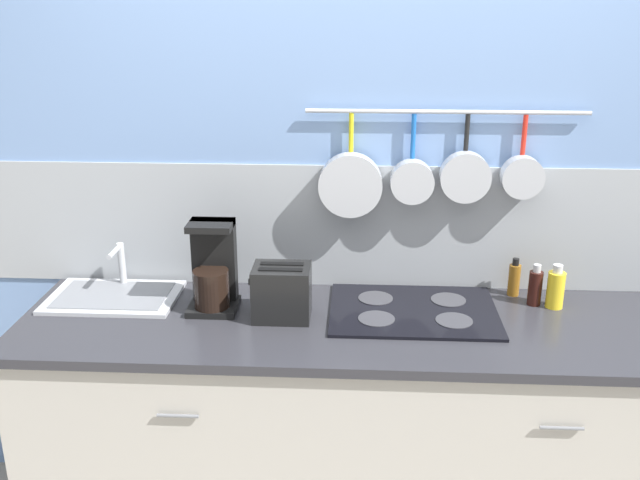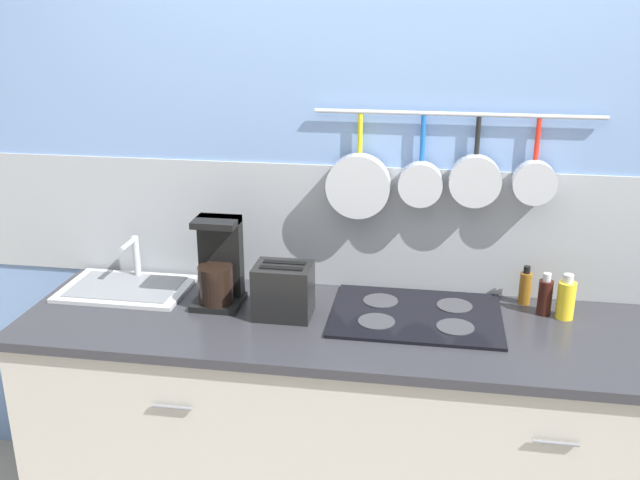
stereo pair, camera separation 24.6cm
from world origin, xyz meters
TOP-DOWN VIEW (x-y plane):
  - wall_back at (0.00, 0.38)m, footprint 7.20×0.15m
  - cabinet_base at (0.00, -0.00)m, footprint 2.49×0.66m
  - countertop at (0.00, 0.00)m, footprint 2.53×0.68m
  - sink_basin at (-0.98, 0.16)m, footprint 0.49×0.33m
  - coffee_maker at (-0.58, 0.10)m, footprint 0.18×0.18m
  - toaster at (-0.31, 0.03)m, footprint 0.22×0.16m
  - cooktop at (0.17, 0.10)m, footprint 0.62×0.45m
  - bottle_hot_sauce at (0.57, 0.28)m, footprint 0.05×0.05m
  - bottle_sesame_oil at (0.63, 0.19)m, footprint 0.05×0.05m
  - bottle_dish_soap at (0.70, 0.17)m, footprint 0.07×0.07m

SIDE VIEW (x-z plane):
  - cabinet_base at x=0.00m, z-range 0.00..0.89m
  - countertop at x=0.00m, z-range 0.89..0.93m
  - cooktop at x=0.17m, z-range 0.93..0.94m
  - sink_basin at x=-0.98m, z-range 0.85..1.04m
  - bottle_hot_sauce at x=0.57m, z-range 0.92..1.07m
  - bottle_sesame_oil at x=0.63m, z-range 0.92..1.08m
  - bottle_dish_soap at x=0.70m, z-range 0.92..1.09m
  - toaster at x=-0.31m, z-range 0.93..1.13m
  - coffee_maker at x=-0.58m, z-range 0.90..1.23m
  - wall_back at x=0.00m, z-range -0.02..2.58m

